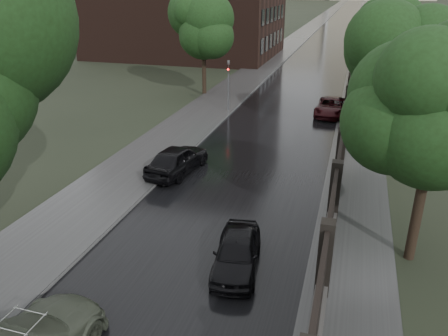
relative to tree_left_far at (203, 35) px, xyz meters
The scene contains 12 objects.
road 160.29m from the tree_left_far, 87.14° to the left, with size 8.00×420.00×0.02m, color black.
sidewalk_left 160.10m from the tree_left_far, 89.28° to the left, with size 4.00×420.00×0.16m, color #2D2D2D.
verge_right 160.65m from the tree_left_far, 85.18° to the left, with size 3.00×420.00×0.08m, color #2D2D2D.
fence_right 13.44m from the tree_left_far, ahead, with size 0.45×75.72×2.70m.
tree_left_far is the anchor object (origin of this frame).
tree_right_a 26.91m from the tree_left_far, 54.83° to the right, with size 4.08×4.08×7.01m.
tree_right_b 17.45m from the tree_left_far, 27.30° to the right, with size 4.08×4.08×7.01m.
tree_right_c 18.45m from the tree_left_far, 32.83° to the left, with size 4.08×4.08×7.01m.
traffic_light 6.84m from the tree_left_far, 53.53° to the right, with size 0.16×0.32×4.00m.
hatchback_left 18.24m from the tree_left_far, 75.59° to the right, with size 1.79×4.44×1.51m, color black.
car_right_near 26.61m from the tree_left_far, 68.51° to the right, with size 1.52×3.78×1.29m, color black.
car_right_far 12.79m from the tree_left_far, 17.22° to the right, with size 2.14×4.64×1.29m, color black.
Camera 1 is at (4.86, -6.84, 9.27)m, focal length 35.00 mm.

